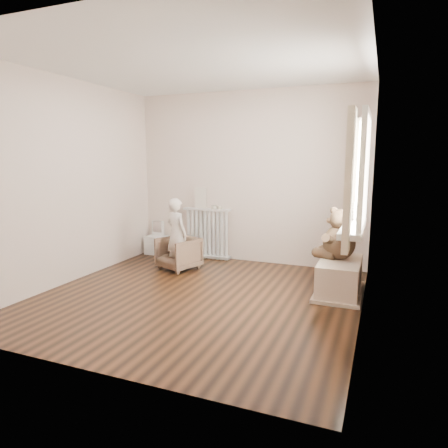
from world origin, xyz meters
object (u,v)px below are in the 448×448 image
at_px(armchair, 178,253).
at_px(plush_cat, 355,211).
at_px(toy_vanity, 157,238).
at_px(radiator, 207,235).
at_px(child, 176,234).
at_px(teddy_bear, 339,237).
at_px(toy_bench, 339,277).

distance_m(armchair, plush_cat, 2.55).
bearing_deg(armchair, toy_vanity, 160.17).
relative_size(armchair, plush_cat, 1.99).
height_order(radiator, toy_vanity, radiator).
bearing_deg(radiator, toy_vanity, -178.12).
distance_m(armchair, child, 0.30).
height_order(armchair, teddy_bear, teddy_bear).
distance_m(radiator, plush_cat, 2.57).
bearing_deg(teddy_bear, toy_vanity, 179.95).
distance_m(teddy_bear, plush_cat, 0.39).
height_order(radiator, toy_bench, radiator).
distance_m(radiator, toy_vanity, 0.92).
distance_m(toy_vanity, plush_cat, 3.43).
height_order(armchair, toy_bench, armchair).
distance_m(armchair, teddy_bear, 2.30).
distance_m(radiator, toy_bench, 2.37).
xyz_separation_m(toy_vanity, armchair, (0.79, -0.70, -0.04)).
xyz_separation_m(armchair, teddy_bear, (2.25, -0.15, 0.43)).
height_order(toy_vanity, toy_bench, toy_vanity).
relative_size(child, toy_bench, 1.18).
bearing_deg(toy_bench, plush_cat, -9.14).
relative_size(child, teddy_bear, 1.69).
distance_m(child, plush_cat, 2.47).
bearing_deg(child, armchair, -68.25).
relative_size(radiator, child, 0.79).
bearing_deg(toy_bench, toy_vanity, 163.19).
xyz_separation_m(toy_vanity, toy_bench, (3.07, -0.93, -0.08)).
distance_m(child, teddy_bear, 2.26).
bearing_deg(toy_vanity, radiator, 1.88).
bearing_deg(armchair, toy_bench, 16.05).
distance_m(toy_bench, teddy_bear, 0.48).
bearing_deg(armchair, radiator, 101.95).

